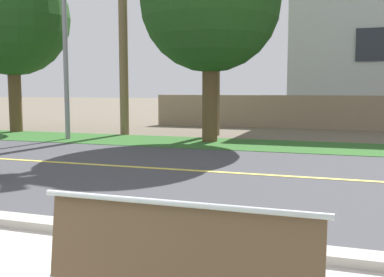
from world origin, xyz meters
The scene contains 8 objects.
ground_plane centered at (0.00, 8.00, 0.00)m, with size 140.00×140.00×0.00m, color #665B4C.
curb_edge centered at (0.00, 2.35, 0.06)m, with size 44.00×0.30×0.11m, color #ADA89E.
street_asphalt centered at (0.00, 6.50, 0.00)m, with size 52.00×8.00×0.01m, color #424247.
road_centre_line centered at (0.00, 6.50, 0.01)m, with size 48.00×0.14×0.01m, color #E0CC4C.
far_verge_grass centered at (0.00, 11.10, 0.01)m, with size 48.00×2.80×0.02m, color #2D6026.
streetlamp centered at (-6.45, 10.88, 4.48)m, with size 0.24×2.10×7.92m.
shade_tree_far_left centered at (-9.73, 12.21, 4.65)m, with size 4.34×4.34×7.15m.
garden_wall centered at (0.57, 17.35, 0.70)m, with size 13.00×0.36×1.40m, color gray.
Camera 1 is at (2.16, -1.99, 1.65)m, focal length 41.92 mm.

